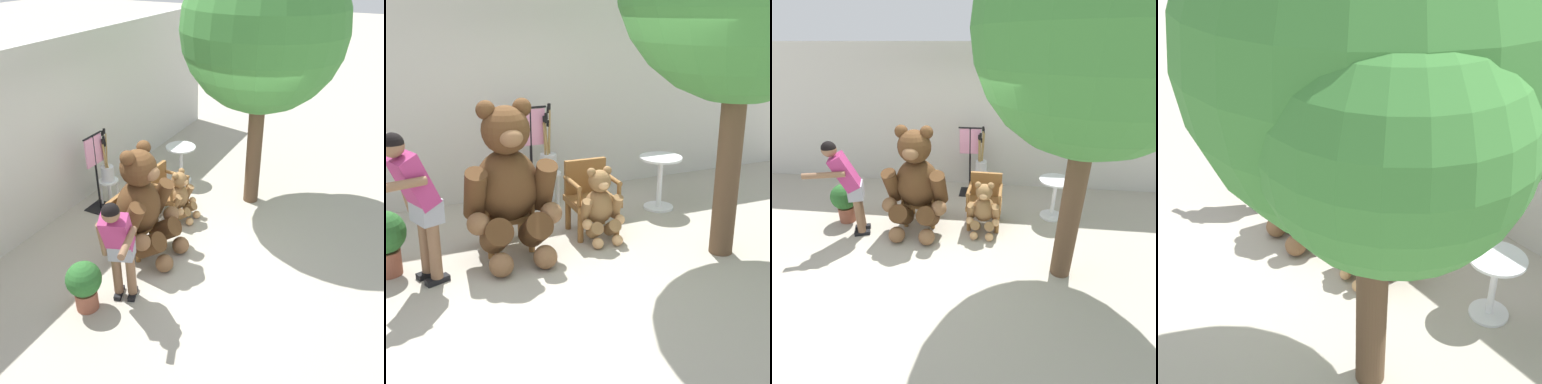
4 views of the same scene
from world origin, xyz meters
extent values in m
plane|color=#A8A091|center=(0.00, 0.00, 0.00)|extent=(60.00, 60.00, 0.00)
cube|color=beige|center=(0.00, 2.40, 1.40)|extent=(10.00, 0.16, 2.80)
cube|color=brown|center=(-0.53, 0.69, 0.41)|extent=(0.57, 0.53, 0.07)
cylinder|color=brown|center=(-0.76, 0.48, 0.18)|extent=(0.07, 0.07, 0.37)
cylinder|color=brown|center=(-0.30, 0.48, 0.18)|extent=(0.07, 0.07, 0.37)
cylinder|color=brown|center=(-0.76, 0.90, 0.18)|extent=(0.07, 0.07, 0.37)
cylinder|color=brown|center=(-0.30, 0.90, 0.18)|extent=(0.07, 0.07, 0.37)
cube|color=brown|center=(-0.53, 0.92, 0.65)|extent=(0.52, 0.07, 0.42)
cylinder|color=brown|center=(-0.78, 0.69, 0.66)|extent=(0.06, 0.48, 0.06)
cylinder|color=brown|center=(-0.78, 0.48, 0.55)|extent=(0.05, 0.05, 0.22)
cylinder|color=brown|center=(-0.28, 0.68, 0.66)|extent=(0.06, 0.48, 0.06)
cylinder|color=brown|center=(-0.28, 0.47, 0.55)|extent=(0.05, 0.05, 0.22)
cube|color=brown|center=(0.53, 0.69, 0.41)|extent=(0.58, 0.54, 0.07)
cylinder|color=brown|center=(0.29, 0.49, 0.18)|extent=(0.07, 0.07, 0.37)
cylinder|color=brown|center=(0.75, 0.47, 0.18)|extent=(0.07, 0.07, 0.37)
cylinder|color=brown|center=(0.31, 0.91, 0.18)|extent=(0.07, 0.07, 0.37)
cylinder|color=brown|center=(0.77, 0.89, 0.18)|extent=(0.07, 0.07, 0.37)
cube|color=brown|center=(0.54, 0.92, 0.65)|extent=(0.52, 0.08, 0.42)
cylinder|color=brown|center=(0.28, 0.70, 0.66)|extent=(0.07, 0.48, 0.06)
cylinder|color=brown|center=(0.27, 0.49, 0.55)|extent=(0.05, 0.05, 0.22)
cylinder|color=brown|center=(0.78, 0.68, 0.66)|extent=(0.07, 0.48, 0.06)
cylinder|color=brown|center=(0.77, 0.47, 0.55)|extent=(0.05, 0.05, 0.22)
ellipsoid|color=#4C3019|center=(-0.53, 0.57, 0.77)|extent=(0.70, 0.60, 0.80)
sphere|color=#4C3019|center=(-0.53, 0.53, 1.39)|extent=(0.51, 0.51, 0.51)
ellipsoid|color=brown|center=(-0.54, 0.31, 1.35)|extent=(0.24, 0.19, 0.19)
sphere|color=black|center=(-0.54, 0.31, 1.37)|extent=(0.07, 0.07, 0.07)
sphere|color=#4C3019|center=(-0.72, 0.56, 1.61)|extent=(0.20, 0.20, 0.20)
sphere|color=#4C3019|center=(-0.34, 0.55, 1.61)|extent=(0.20, 0.20, 0.20)
cylinder|color=#4C3019|center=(-0.91, 0.44, 0.77)|extent=(0.23, 0.45, 0.60)
sphere|color=brown|center=(-0.93, 0.28, 0.51)|extent=(0.24, 0.24, 0.24)
cylinder|color=#4C3019|center=(-0.16, 0.43, 0.77)|extent=(0.23, 0.45, 0.60)
sphere|color=brown|center=(-0.14, 0.27, 0.51)|extent=(0.24, 0.24, 0.24)
cylinder|color=#4C3019|center=(-0.75, 0.28, 0.34)|extent=(0.30, 0.50, 0.47)
sphere|color=brown|center=(-0.77, 0.04, 0.13)|extent=(0.25, 0.25, 0.25)
cylinder|color=#4C3019|center=(-0.32, 0.27, 0.34)|extent=(0.30, 0.50, 0.47)
sphere|color=brown|center=(-0.30, 0.03, 0.13)|extent=(0.25, 0.25, 0.25)
ellipsoid|color=olive|center=(0.53, 0.51, 0.40)|extent=(0.37, 0.32, 0.41)
sphere|color=olive|center=(0.53, 0.49, 0.71)|extent=(0.26, 0.26, 0.26)
ellipsoid|color=tan|center=(0.53, 0.38, 0.69)|extent=(0.13, 0.10, 0.10)
sphere|color=black|center=(0.53, 0.38, 0.70)|extent=(0.04, 0.04, 0.04)
sphere|color=olive|center=(0.43, 0.50, 0.82)|extent=(0.10, 0.10, 0.10)
sphere|color=olive|center=(0.63, 0.50, 0.82)|extent=(0.10, 0.10, 0.10)
cylinder|color=olive|center=(0.34, 0.45, 0.40)|extent=(0.13, 0.23, 0.31)
sphere|color=tan|center=(0.32, 0.36, 0.26)|extent=(0.12, 0.12, 0.12)
cylinder|color=olive|center=(0.72, 0.43, 0.40)|extent=(0.13, 0.23, 0.31)
sphere|color=tan|center=(0.73, 0.35, 0.26)|extent=(0.12, 0.12, 0.12)
cylinder|color=olive|center=(0.42, 0.36, 0.17)|extent=(0.16, 0.26, 0.24)
sphere|color=tan|center=(0.40, 0.24, 0.07)|extent=(0.13, 0.13, 0.13)
cylinder|color=olive|center=(0.64, 0.35, 0.17)|extent=(0.16, 0.26, 0.24)
sphere|color=tan|center=(0.64, 0.23, 0.07)|extent=(0.13, 0.13, 0.13)
cube|color=black|center=(-1.46, 0.32, 0.03)|extent=(0.26, 0.17, 0.06)
cylinder|color=brown|center=(-1.46, 0.32, 0.47)|extent=(0.12, 0.12, 0.82)
cube|color=black|center=(-1.39, 0.16, 0.03)|extent=(0.26, 0.17, 0.06)
cylinder|color=brown|center=(-1.39, 0.16, 0.47)|extent=(0.12, 0.12, 0.82)
cube|color=gray|center=(-1.43, 0.24, 0.75)|extent=(0.31, 0.36, 0.24)
cube|color=#9E2D66|center=(-1.52, 0.20, 1.07)|extent=(0.48, 0.44, 0.58)
sphere|color=brown|center=(-1.67, 0.15, 1.42)|extent=(0.21, 0.21, 0.21)
sphere|color=black|center=(-1.67, 0.15, 1.44)|extent=(0.21, 0.21, 0.21)
cylinder|color=brown|center=(-1.69, -0.06, 1.12)|extent=(0.56, 0.27, 0.11)
cylinder|color=brown|center=(-1.59, 0.38, 0.95)|extent=(0.20, 0.14, 0.51)
cylinder|color=silver|center=(0.40, 1.81, 0.45)|extent=(0.34, 0.34, 0.03)
cylinder|color=silver|center=(0.49, 1.90, 0.22)|extent=(0.04, 0.04, 0.43)
cylinder|color=silver|center=(0.30, 1.90, 0.22)|extent=(0.04, 0.04, 0.43)
cylinder|color=silver|center=(0.49, 1.71, 0.22)|extent=(0.04, 0.04, 0.43)
cylinder|color=silver|center=(0.30, 1.71, 0.22)|extent=(0.04, 0.04, 0.43)
cylinder|color=silver|center=(0.40, 1.81, 0.59)|extent=(0.22, 0.22, 0.26)
cylinder|color=#997A47|center=(0.42, 1.85, 0.90)|extent=(0.06, 0.05, 0.73)
cylinder|color=black|center=(0.42, 1.85, 1.31)|extent=(0.05, 0.05, 0.08)
cylinder|color=#997A47|center=(0.35, 1.80, 0.85)|extent=(0.03, 0.06, 0.62)
cylinder|color=black|center=(0.35, 1.80, 1.20)|extent=(0.04, 0.05, 0.08)
cylinder|color=#997A47|center=(0.42, 1.81, 0.93)|extent=(0.03, 0.08, 0.78)
cylinder|color=black|center=(0.42, 1.81, 1.35)|extent=(0.04, 0.05, 0.08)
cylinder|color=#997A47|center=(0.40, 1.81, 0.82)|extent=(0.03, 0.08, 0.56)
cylinder|color=black|center=(0.40, 1.81, 1.13)|extent=(0.05, 0.05, 0.08)
cylinder|color=#997A47|center=(0.36, 1.78, 0.84)|extent=(0.08, 0.09, 0.61)
cylinder|color=black|center=(0.36, 1.78, 1.19)|extent=(0.05, 0.05, 0.09)
cylinder|color=#997A47|center=(0.37, 1.80, 0.87)|extent=(0.04, 0.07, 0.66)
cylinder|color=black|center=(0.37, 1.80, 1.23)|extent=(0.05, 0.05, 0.08)
cylinder|color=silver|center=(1.71, 1.09, 0.70)|extent=(0.56, 0.56, 0.03)
cylinder|color=silver|center=(1.71, 1.09, 0.34)|extent=(0.07, 0.07, 0.69)
cylinder|color=silver|center=(1.71, 1.09, 0.01)|extent=(0.40, 0.40, 0.03)
cylinder|color=brown|center=(1.62, -0.37, 1.11)|extent=(0.26, 0.26, 2.22)
sphere|color=#3D7F38|center=(1.62, -0.37, 2.91)|extent=(2.49, 2.49, 2.49)
sphere|color=#3D7F38|center=(2.25, -0.74, 2.66)|extent=(1.50, 1.50, 1.50)
cylinder|color=brown|center=(-1.82, 0.55, 0.13)|extent=(0.28, 0.28, 0.26)
sphere|color=#286028|center=(-1.82, 0.55, 0.46)|extent=(0.44, 0.44, 0.44)
cube|color=black|center=(0.17, 1.86, 0.01)|extent=(0.40, 0.40, 0.02)
cylinder|color=black|center=(0.17, 1.86, 0.68)|extent=(0.04, 0.04, 1.35)
cylinder|color=black|center=(0.17, 1.86, 1.35)|extent=(0.44, 0.03, 0.03)
cube|color=pink|center=(0.17, 1.86, 1.09)|extent=(0.40, 0.03, 0.48)
camera|label=1|loc=(-4.78, -2.40, 3.92)|focal=40.00mm
camera|label=2|loc=(-1.98, -4.71, 2.59)|focal=50.00mm
camera|label=3|loc=(0.71, -3.64, 2.79)|focal=28.00mm
camera|label=4|loc=(4.16, -2.43, 3.82)|focal=50.00mm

